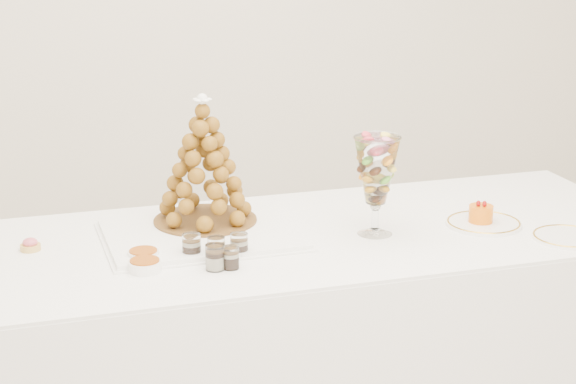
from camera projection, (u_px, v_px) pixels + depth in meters
name	position (u px, v px, depth m)	size (l,w,h in m)	color
buffet_table	(319.00, 351.00, 3.15)	(2.20, 0.92, 0.83)	white
lace_tray	(202.00, 235.00, 2.98)	(0.58, 0.44, 0.02)	white
macaron_vase	(376.00, 172.00, 2.96)	(0.14, 0.14, 0.31)	white
cake_plate	(484.00, 224.00, 3.10)	(0.24, 0.24, 0.01)	white
spare_plate	(568.00, 237.00, 2.97)	(0.22, 0.22, 0.01)	white
pink_tart	(30.00, 245.00, 2.87)	(0.06, 0.06, 0.04)	tan
verrine_a	(192.00, 246.00, 2.80)	(0.05, 0.05, 0.07)	white
verrine_b	(216.00, 249.00, 2.79)	(0.05, 0.05, 0.07)	white
verrine_c	(239.00, 245.00, 2.82)	(0.05, 0.05, 0.07)	white
verrine_d	(215.00, 257.00, 2.71)	(0.06, 0.06, 0.07)	white
verrine_e	(231.00, 258.00, 2.72)	(0.05, 0.05, 0.06)	white
ramekin_back	(143.00, 256.00, 2.79)	(0.09, 0.09, 0.03)	white
ramekin_front	(145.00, 266.00, 2.71)	(0.09, 0.09, 0.03)	white
croquembouche	(204.00, 160.00, 3.02)	(0.33, 0.33, 0.41)	brown
mousse_cake	(481.00, 213.00, 3.09)	(0.08, 0.08, 0.07)	orange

